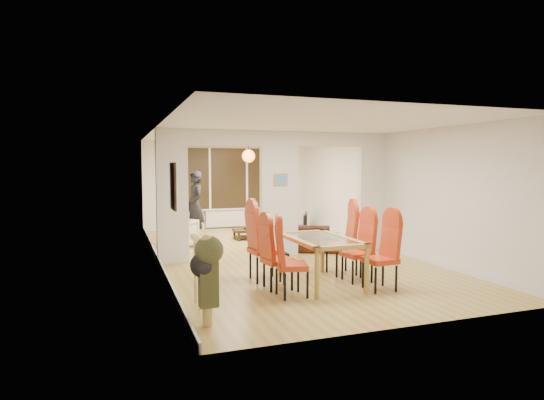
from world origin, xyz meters
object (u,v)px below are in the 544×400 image
dining_chair_rb (357,249)px  bottle (262,223)px  armchair (179,234)px  person (195,206)px  dining_chair_lc (265,245)px  bowl (247,228)px  dining_chair_ra (380,254)px  television (303,221)px  dining_chair_lb (278,255)px  dining_table (320,261)px  dining_chair_la (292,260)px  sofa (298,239)px  coffee_table (255,234)px  dining_chair_rc (342,242)px

dining_chair_rb → bottle: 4.74m
armchair → person: size_ratio=0.40×
dining_chair_lc → bowl: bearing=72.8°
dining_chair_ra → television: (1.47, 6.40, -0.30)m
dining_chair_ra → dining_chair_rb: bearing=93.1°
dining_chair_lb → bottle: (1.27, 4.73, -0.13)m
person → dining_table: bearing=3.4°
dining_chair_la → dining_chair_ra: (1.39, -0.12, 0.02)m
sofa → dining_chair_lb: bearing=-94.2°
dining_chair_lb → dining_chair_rb: dining_chair_rb is taller
dining_chair_la → bowl: size_ratio=5.08×
dining_chair_lc → armchair: bearing=99.5°
person → dining_chair_ra: bearing=8.8°
armchair → coffee_table: armchair is taller
television → dining_chair_lb: bearing=176.8°
armchair → dining_table: bearing=-30.3°
sofa → person: bearing=157.1°
television → bowl: 2.30m
sofa → bottle: size_ratio=6.93×
person → coffee_table: 1.71m
bottle → bowl: bottle is taller
person → dining_chair_la: bearing=-5.0°
coffee_table → bowl: bowl is taller
dining_table → dining_chair_lc: dining_chair_lc is taller
dining_chair_rc → bottle: 4.22m
bowl → bottle: bearing=-4.8°
sofa → dining_chair_lc: bearing=-100.2°
dining_chair_la → bottle: dining_chair_la is taller
sofa → bowl: sofa is taller
dining_chair_la → bottle: size_ratio=4.02×
dining_chair_ra → armchair: dining_chair_ra is taller
sofa → armchair: bearing=176.3°
armchair → bottle: 2.31m
dining_chair_lb → bowl: size_ratio=4.96×
dining_chair_lb → armchair: dining_chair_lb is taller
dining_chair_rb → dining_chair_rc: dining_chair_rc is taller
coffee_table → bowl: bearing=163.5°
person → coffee_table: (1.53, -0.16, -0.75)m
television → bowl: bearing=140.8°
television → coffee_table: 2.15m
dining_chair_lc → bowl: size_ratio=5.63×
coffee_table → dining_chair_lc: bearing=-104.9°
bottle → dining_chair_la: bearing=-103.2°
dining_chair_rc → person: bearing=123.9°
dining_chair_rb → dining_chair_ra: bearing=-88.5°
dining_chair_la → sofa: bearing=79.5°
dining_chair_rb → dining_chair_rc: size_ratio=0.93×
dining_chair_lc → dining_chair_la: bearing=-90.9°
dining_chair_ra → person: bearing=105.4°
coffee_table → bowl: size_ratio=5.33×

